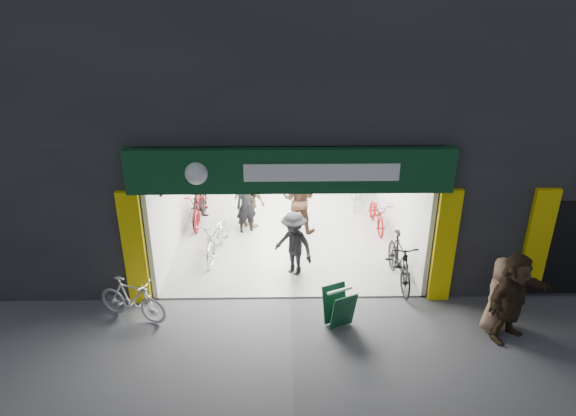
{
  "coord_description": "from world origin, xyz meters",
  "views": [
    {
      "loc": [
        -0.2,
        -9.48,
        6.49
      ],
      "look_at": [
        -0.02,
        1.5,
        1.51
      ],
      "focal_mm": 32.0,
      "sensor_mm": 36.0,
      "label": 1
    }
  ],
  "objects_px": {
    "sandwich_board": "(339,306)",
    "bike_left_front": "(217,236)",
    "parked_bike": "(132,299)",
    "bike_right_front": "(399,261)",
    "pedestrian_near": "(499,295)"
  },
  "relations": [
    {
      "from": "bike_left_front",
      "to": "pedestrian_near",
      "type": "relative_size",
      "value": 1.26
    },
    {
      "from": "parked_bike",
      "to": "pedestrian_near",
      "type": "distance_m",
      "value": 7.33
    },
    {
      "from": "pedestrian_near",
      "to": "sandwich_board",
      "type": "bearing_deg",
      "value": 138.88
    },
    {
      "from": "sandwich_board",
      "to": "pedestrian_near",
      "type": "bearing_deg",
      "value": -27.9
    },
    {
      "from": "sandwich_board",
      "to": "bike_right_front",
      "type": "bearing_deg",
      "value": 20.61
    },
    {
      "from": "parked_bike",
      "to": "pedestrian_near",
      "type": "xyz_separation_m",
      "value": [
        7.31,
        -0.47,
        0.33
      ]
    },
    {
      "from": "sandwich_board",
      "to": "bike_left_front",
      "type": "bearing_deg",
      "value": 108.59
    },
    {
      "from": "pedestrian_near",
      "to": "bike_left_front",
      "type": "bearing_deg",
      "value": 114.17
    },
    {
      "from": "bike_right_front",
      "to": "pedestrian_near",
      "type": "distance_m",
      "value": 2.34
    },
    {
      "from": "bike_right_front",
      "to": "sandwich_board",
      "type": "distance_m",
      "value": 2.19
    },
    {
      "from": "parked_bike",
      "to": "sandwich_board",
      "type": "relative_size",
      "value": 1.93
    },
    {
      "from": "bike_left_front",
      "to": "pedestrian_near",
      "type": "distance_m",
      "value": 6.65
    },
    {
      "from": "parked_bike",
      "to": "sandwich_board",
      "type": "height_order",
      "value": "parked_bike"
    },
    {
      "from": "bike_right_front",
      "to": "pedestrian_near",
      "type": "height_order",
      "value": "pedestrian_near"
    },
    {
      "from": "bike_left_front",
      "to": "bike_right_front",
      "type": "bearing_deg",
      "value": -11.51
    }
  ]
}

